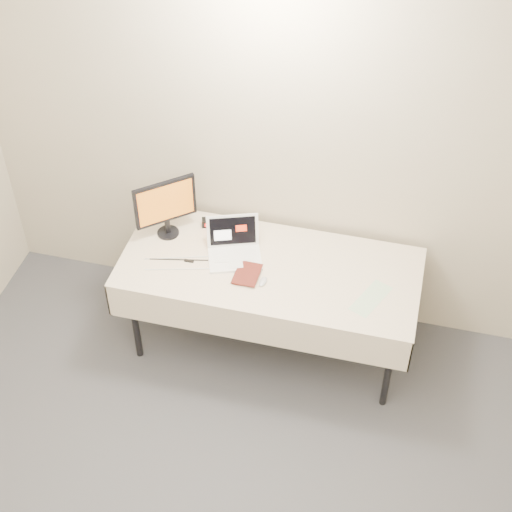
% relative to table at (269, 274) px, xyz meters
% --- Properties ---
extents(back_wall, '(4.00, 0.10, 2.70)m').
position_rel_table_xyz_m(back_wall, '(0.00, 0.45, 0.67)').
color(back_wall, beige).
rests_on(back_wall, ground).
extents(table, '(1.86, 0.81, 0.74)m').
position_rel_table_xyz_m(table, '(0.00, 0.00, 0.00)').
color(table, black).
rests_on(table, ground).
extents(laptop, '(0.41, 0.39, 0.22)m').
position_rel_table_xyz_m(laptop, '(-0.24, 0.06, 0.12)').
color(laptop, white).
rests_on(laptop, table).
extents(monitor, '(0.32, 0.28, 0.42)m').
position_rel_table_xyz_m(monitor, '(-0.71, 0.14, 0.31)').
color(monitor, black).
rests_on(monitor, table).
extents(book, '(0.15, 0.02, 0.20)m').
position_rel_table_xyz_m(book, '(-0.19, -0.11, 0.16)').
color(book, maroon).
rests_on(book, table).
extents(alarm_clock, '(0.14, 0.09, 0.05)m').
position_rel_table_xyz_m(alarm_clock, '(-0.46, 0.29, 0.09)').
color(alarm_clock, black).
rests_on(alarm_clock, table).
extents(clicker, '(0.05, 0.09, 0.02)m').
position_rel_table_xyz_m(clicker, '(-0.01, -0.15, 0.07)').
color(clicker, '#BDBDBF').
rests_on(clicker, table).
extents(paper_form, '(0.24, 0.33, 0.00)m').
position_rel_table_xyz_m(paper_form, '(0.65, -0.12, 0.06)').
color(paper_form, '#B2D4A9').
rests_on(paper_form, table).
extents(usb_dongle, '(0.06, 0.02, 0.01)m').
position_rel_table_xyz_m(usb_dongle, '(-0.50, -0.08, 0.07)').
color(usb_dongle, black).
rests_on(usb_dongle, table).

